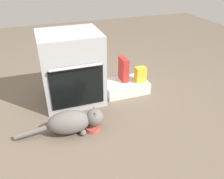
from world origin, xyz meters
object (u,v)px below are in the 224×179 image
Objects in this scene: oven at (72,68)px; cereal_box at (124,69)px; pantry_cabinet at (125,86)px; cat at (73,121)px; food_bowl at (93,127)px; snack_bag at (140,75)px.

cereal_box is (0.61, 0.02, -0.11)m from oven.
pantry_cabinet is 0.21m from cereal_box.
cat is at bearing -143.69° from pantry_cabinet.
food_bowl is 0.20m from cat.
cereal_box is (-0.01, 0.05, 0.21)m from pantry_cabinet.
food_bowl is at bearing -135.11° from pantry_cabinet.
snack_bag is at bearing -17.70° from pantry_cabinet.
cereal_box is 0.21m from snack_bag.
oven is 0.62m from cereal_box.
snack_bag is (0.90, 0.49, 0.10)m from cat.
oven is 0.70m from food_bowl.
oven reaches higher than food_bowl.
pantry_cabinet is at bearing -2.95° from oven.
oven is at bearing 173.86° from snack_bag.
oven reaches higher than cereal_box.
snack_bag reaches higher than food_bowl.
food_bowl is (-0.56, -0.56, -0.04)m from pantry_cabinet.
cat is (-0.74, -0.54, 0.06)m from pantry_cabinet.
food_bowl is at bearing -145.04° from snack_bag.
snack_bag reaches higher than cat.
cat reaches higher than food_bowl.
oven reaches higher than cat.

